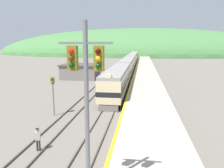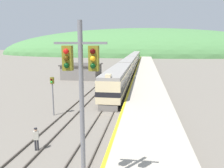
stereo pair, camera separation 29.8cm
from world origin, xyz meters
TOP-DOWN VIEW (x-y plane):
  - track_main at (0.00, 70.00)m, footprint 1.52×180.00m
  - track_siding at (-3.99, 70.00)m, footprint 1.52×180.00m
  - platform at (4.58, 50.00)m, footprint 5.48×140.00m
  - distant_hills at (0.00, 159.55)m, footprint 212.45×95.60m
  - station_shed at (-9.98, 42.47)m, footprint 8.27×7.20m
  - express_train_lead_car at (0.00, 28.67)m, footprint 2.99×20.25m
  - carriage_second at (0.00, 51.02)m, footprint 2.98×22.22m
  - carriage_third at (0.00, 74.12)m, footprint 2.98×22.22m
  - carriage_fourth at (0.00, 97.22)m, footprint 2.98×22.22m
  - signal_mast_main at (1.51, 3.46)m, footprint 2.20×0.42m
  - signal_post_siding at (-5.70, 16.71)m, footprint 0.36×0.42m
  - track_worker at (-3.65, 8.88)m, footprint 0.41×0.31m

SIDE VIEW (x-z plane):
  - distant_hills at x=0.00m, z-range -18.77..18.77m
  - track_main at x=0.00m, z-range 0.00..0.16m
  - track_siding at x=-3.99m, z-range 0.00..0.16m
  - platform at x=4.58m, z-range -0.01..1.11m
  - track_worker at x=-3.65m, z-range 0.12..1.87m
  - station_shed at x=-9.98m, z-range 0.02..3.29m
  - carriage_second at x=0.00m, z-range 0.18..4.18m
  - carriage_third at x=0.00m, z-range 0.18..4.18m
  - carriage_fourth at x=0.00m, z-range 0.18..4.18m
  - express_train_lead_car at x=0.00m, z-range 0.01..4.37m
  - signal_post_siding at x=-5.70m, z-range 0.92..5.23m
  - signal_mast_main at x=1.51m, z-range 1.37..10.09m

